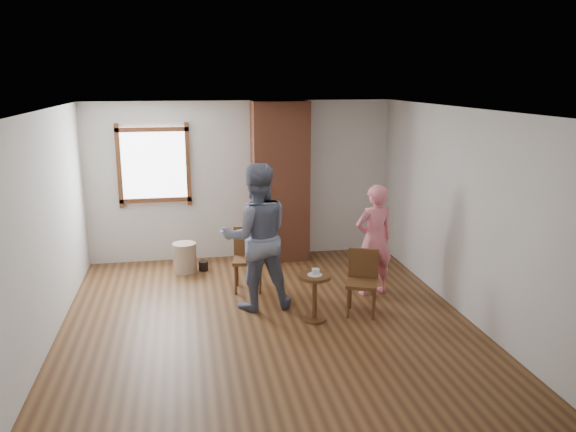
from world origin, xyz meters
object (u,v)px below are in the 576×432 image
at_px(man, 256,237).
at_px(stoneware_crock, 185,258).
at_px(person_pink, 374,240).
at_px(dining_chair_right, 363,278).
at_px(side_table, 315,290).
at_px(dining_chair_left, 248,255).

bearing_deg(man, stoneware_crock, -61.96).
relative_size(stoneware_crock, person_pink, 0.30).
bearing_deg(man, dining_chair_right, 158.50).
xyz_separation_m(side_table, man, (-0.64, 0.58, 0.56)).
bearing_deg(dining_chair_right, stoneware_crock, 160.27).
relative_size(stoneware_crock, dining_chair_right, 0.56).
bearing_deg(man, dining_chair_left, -89.81).
distance_m(dining_chair_right, person_pink, 0.76).
bearing_deg(side_table, man, 137.95).
height_order(side_table, person_pink, person_pink).
distance_m(dining_chair_left, dining_chair_right, 1.75).
bearing_deg(side_table, person_pink, 36.15).
xyz_separation_m(man, person_pink, (1.65, 0.16, -0.18)).
distance_m(stoneware_crock, side_table, 2.65).
xyz_separation_m(side_table, person_pink, (1.01, 0.74, 0.37)).
bearing_deg(person_pink, side_table, 25.23).
distance_m(dining_chair_left, man, 0.82).
xyz_separation_m(dining_chair_right, man, (-1.30, 0.44, 0.50)).
relative_size(dining_chair_right, side_table, 1.38).
height_order(stoneware_crock, side_table, side_table).
distance_m(dining_chair_right, side_table, 0.68).
height_order(dining_chair_left, person_pink, person_pink).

